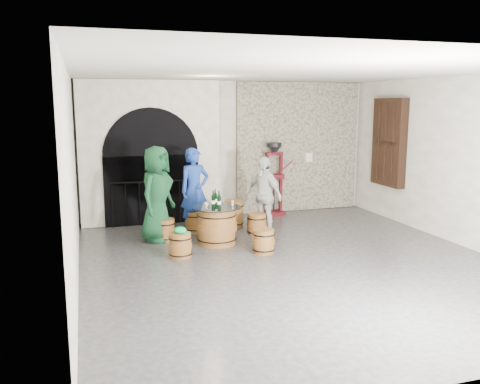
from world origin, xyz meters
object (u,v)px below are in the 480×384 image
object	(u,v)px
person_blue	(195,191)
person_white	(264,195)
barrel_stool_near_right	(264,241)
corking_press	(274,173)
barrel_stool_left	(165,230)
wine_bottle_left	(213,200)
barrel_table	(217,225)
wine_bottle_right	(215,199)
wine_bottle_center	(219,201)
barrel_stool_near_left	(180,245)
barrel_stool_far	(195,222)
barrel_stool_right	(257,224)
person_green	(157,194)
side_barrel	(234,214)

from	to	relation	value
person_blue	person_white	bearing A→B (deg)	-33.13
barrel_stool_near_right	corking_press	world-z (taller)	corking_press
barrel_stool_left	wine_bottle_left	size ratio (longest dim) A/B	1.35
barrel_stool_near_right	barrel_table	bearing A→B (deg)	128.54
barrel_stool_left	wine_bottle_right	size ratio (longest dim) A/B	1.35
barrel_stool_left	barrel_table	bearing A→B (deg)	-29.00
wine_bottle_center	barrel_stool_near_left	bearing A→B (deg)	-147.41
barrel_stool_far	barrel_stool_right	world-z (taller)	same
barrel_stool_far	wine_bottle_right	bearing A→B (deg)	-76.17
barrel_stool_far	wine_bottle_left	bearing A→B (deg)	-81.97
wine_bottle_center	barrel_stool_far	bearing A→B (deg)	101.81
wine_bottle_left	wine_bottle_center	size ratio (longest dim) A/B	1.00
corking_press	barrel_stool_near_right	bearing A→B (deg)	-120.64
barrel_stool_far	wine_bottle_right	size ratio (longest dim) A/B	1.35
wine_bottle_center	wine_bottle_right	xyz separation A→B (m)	(-0.02, 0.23, 0.00)
barrel_stool_near_right	person_green	size ratio (longest dim) A/B	0.23
wine_bottle_left	wine_bottle_center	xyz separation A→B (m)	(0.09, -0.09, 0.00)
barrel_stool_right	side_barrel	size ratio (longest dim) A/B	0.75
barrel_stool_near_left	person_green	bearing A→B (deg)	99.95
wine_bottle_right	side_barrel	distance (m)	1.39
barrel_stool_left	wine_bottle_right	bearing A→B (deg)	-22.39
barrel_stool_near_left	wine_bottle_right	bearing A→B (deg)	42.86
barrel_table	wine_bottle_right	xyz separation A→B (m)	(0.01, 0.13, 0.50)
barrel_stool_near_left	side_barrel	world-z (taller)	side_barrel
corking_press	wine_bottle_right	bearing A→B (deg)	-141.76
barrel_table	person_white	bearing A→B (deg)	24.37
side_barrel	barrel_stool_near_right	bearing A→B (deg)	-91.05
wine_bottle_center	corking_press	xyz separation A→B (m)	(1.94, 2.16, 0.16)
person_white	corking_press	bearing A→B (deg)	126.14
barrel_stool_far	barrel_stool_near_left	xyz separation A→B (m)	(-0.62, -1.69, 0.00)
barrel_stool_far	person_green	bearing A→B (deg)	-151.45
barrel_stool_near_right	wine_bottle_right	bearing A→B (deg)	124.28
person_blue	wine_bottle_right	world-z (taller)	person_blue
barrel_stool_right	corking_press	bearing A→B (deg)	58.35
barrel_stool_left	barrel_stool_near_right	world-z (taller)	same
barrel_stool_left	barrel_stool_near_left	size ratio (longest dim) A/B	1.00
corking_press	barrel_stool_left	bearing A→B (deg)	-158.26
person_white	wine_bottle_center	world-z (taller)	person_white
barrel_table	person_blue	bearing A→B (deg)	101.77
barrel_stool_near_left	person_white	distance (m)	2.38
barrel_stool_near_left	person_green	xyz separation A→B (m)	(-0.22, 1.24, 0.72)
wine_bottle_left	wine_bottle_center	distance (m)	0.13
wine_bottle_left	wine_bottle_center	bearing A→B (deg)	-45.31
barrel_stool_left	barrel_stool_far	distance (m)	0.88
barrel_stool_left	barrel_stool_far	bearing A→B (deg)	36.38
barrel_stool_near_right	side_barrel	size ratio (longest dim) A/B	0.75
barrel_table	barrel_stool_left	bearing A→B (deg)	151.00
wine_bottle_center	wine_bottle_left	bearing A→B (deg)	134.69
barrel_table	barrel_stool_right	size ratio (longest dim) A/B	2.14
barrel_stool_far	corking_press	world-z (taller)	corking_press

